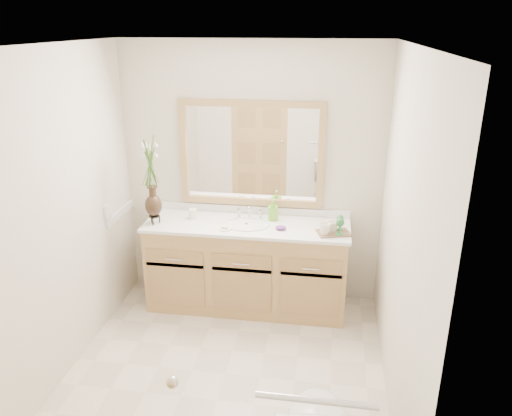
% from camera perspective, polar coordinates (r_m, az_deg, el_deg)
% --- Properties ---
extents(floor, '(2.60, 2.60, 0.00)m').
position_cam_1_polar(floor, '(4.03, -3.52, -18.38)').
color(floor, silver).
rests_on(floor, ground).
extents(ceiling, '(2.40, 2.60, 0.02)m').
position_cam_1_polar(ceiling, '(3.14, -4.51, 18.08)').
color(ceiling, white).
rests_on(ceiling, wall_back).
extents(wall_back, '(2.40, 0.02, 2.40)m').
position_cam_1_polar(wall_back, '(4.61, -0.50, 3.77)').
color(wall_back, beige).
rests_on(wall_back, floor).
extents(wall_front, '(2.40, 0.02, 2.40)m').
position_cam_1_polar(wall_front, '(2.32, -11.07, -15.02)').
color(wall_front, beige).
rests_on(wall_front, floor).
extents(wall_left, '(0.02, 2.60, 2.40)m').
position_cam_1_polar(wall_left, '(3.84, -21.73, -1.27)').
color(wall_left, beige).
rests_on(wall_left, floor).
extents(wall_right, '(0.02, 2.60, 2.40)m').
position_cam_1_polar(wall_right, '(3.37, 16.41, -3.60)').
color(wall_right, beige).
rests_on(wall_right, floor).
extents(vanity, '(1.80, 0.55, 0.80)m').
position_cam_1_polar(vanity, '(4.65, -1.03, -6.72)').
color(vanity, tan).
rests_on(vanity, floor).
extents(counter, '(1.84, 0.57, 0.03)m').
position_cam_1_polar(counter, '(4.48, -1.06, -2.00)').
color(counter, white).
rests_on(counter, vanity).
extents(sink, '(0.38, 0.34, 0.23)m').
position_cam_1_polar(sink, '(4.48, -1.10, -2.55)').
color(sink, white).
rests_on(sink, counter).
extents(mirror, '(1.32, 0.04, 0.97)m').
position_cam_1_polar(mirror, '(4.54, -0.55, 6.17)').
color(mirror, white).
rests_on(mirror, wall_back).
extents(switch_plate, '(0.02, 0.12, 0.12)m').
position_cam_1_polar(switch_plate, '(4.54, -16.55, -0.33)').
color(switch_plate, white).
rests_on(switch_plate, wall_left).
extents(door, '(0.80, 0.03, 2.00)m').
position_cam_1_polar(door, '(2.55, -17.32, -17.50)').
color(door, tan).
rests_on(door, floor).
extents(grab_bar, '(0.55, 0.03, 0.03)m').
position_cam_1_polar(grab_bar, '(2.39, 6.89, -21.04)').
color(grab_bar, silver).
rests_on(grab_bar, wall_front).
extents(flower_vase, '(0.18, 0.18, 0.72)m').
position_cam_1_polar(flower_vase, '(4.41, -11.93, 4.19)').
color(flower_vase, black).
rests_on(flower_vase, counter).
extents(tumbler, '(0.07, 0.07, 0.09)m').
position_cam_1_polar(tumbler, '(4.61, -7.23, -0.66)').
color(tumbler, white).
rests_on(tumbler, counter).
extents(soap_dish, '(0.10, 0.10, 0.03)m').
position_cam_1_polar(soap_dish, '(4.35, -3.56, -2.36)').
color(soap_dish, white).
rests_on(soap_dish, counter).
extents(soap_bottle, '(0.09, 0.09, 0.17)m').
position_cam_1_polar(soap_bottle, '(4.54, 1.94, -0.31)').
color(soap_bottle, '#74C62E').
rests_on(soap_bottle, counter).
extents(purple_dish, '(0.12, 0.11, 0.03)m').
position_cam_1_polar(purple_dish, '(4.35, 2.87, -2.26)').
color(purple_dish, '#5F297C').
rests_on(purple_dish, counter).
extents(tray, '(0.31, 0.25, 0.01)m').
position_cam_1_polar(tray, '(4.32, 8.84, -2.82)').
color(tray, brown).
rests_on(tray, counter).
extents(mug_left, '(0.13, 0.12, 0.10)m').
position_cam_1_polar(mug_left, '(4.25, 7.87, -2.31)').
color(mug_left, white).
rests_on(mug_left, tray).
extents(mug_right, '(0.11, 0.10, 0.09)m').
position_cam_1_polar(mug_right, '(4.32, 8.79, -2.03)').
color(mug_right, white).
rests_on(mug_right, tray).
extents(goblet_front, '(0.07, 0.07, 0.15)m').
position_cam_1_polar(goblet_front, '(4.24, 9.59, -1.74)').
color(goblet_front, '#277533').
rests_on(goblet_front, tray).
extents(goblet_back, '(0.06, 0.06, 0.14)m').
position_cam_1_polar(goblet_back, '(4.34, 9.58, -1.33)').
color(goblet_back, '#277533').
rests_on(goblet_back, tray).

